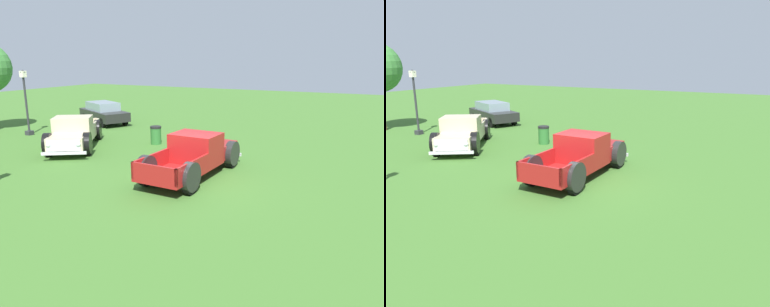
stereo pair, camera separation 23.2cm
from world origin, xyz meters
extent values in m
plane|color=#3D6B28|center=(0.00, 0.00, 0.00)|extent=(80.00, 80.00, 0.00)
cube|color=maroon|center=(2.35, 0.05, 0.70)|extent=(1.64, 1.66, 0.58)
cube|color=silver|center=(3.17, 0.03, 0.70)|extent=(0.11, 1.45, 0.49)
sphere|color=silver|center=(3.17, 0.67, 0.72)|extent=(0.21, 0.21, 0.21)
sphere|color=silver|center=(3.13, -0.62, 0.72)|extent=(0.21, 0.21, 0.21)
cube|color=maroon|center=(0.87, 0.10, 1.01)|extent=(1.43, 1.81, 1.22)
cube|color=#8C9EA8|center=(1.51, 0.08, 1.28)|extent=(0.09, 1.53, 0.54)
cube|color=maroon|center=(-0.94, 0.15, 0.46)|extent=(2.28, 1.84, 0.11)
cube|color=maroon|center=(-0.91, 0.99, 0.80)|extent=(2.23, 0.15, 0.58)
cube|color=maroon|center=(-0.96, -0.69, 0.80)|extent=(2.23, 0.15, 0.58)
cube|color=maroon|center=(-2.01, 0.18, 0.80)|extent=(0.14, 1.78, 0.58)
cylinder|color=black|center=(2.38, 0.94, 0.40)|extent=(0.81, 0.26, 0.81)
cylinder|color=#B7B7BC|center=(2.38, 0.95, 0.40)|extent=(0.33, 0.26, 0.32)
cylinder|color=black|center=(2.38, 0.94, 0.61)|extent=(1.03, 0.33, 1.02)
cylinder|color=black|center=(2.32, -0.84, 0.40)|extent=(0.81, 0.26, 0.81)
cylinder|color=#B7B7BC|center=(2.32, -0.85, 0.40)|extent=(0.33, 0.26, 0.32)
cylinder|color=black|center=(2.32, -0.84, 0.61)|extent=(1.03, 0.33, 1.02)
cylinder|color=black|center=(-1.18, 1.05, 0.40)|extent=(0.81, 0.26, 0.81)
cylinder|color=#B7B7BC|center=(-1.18, 1.06, 0.40)|extent=(0.33, 0.26, 0.32)
cylinder|color=black|center=(-1.18, 1.05, 0.61)|extent=(1.03, 0.33, 1.02)
cylinder|color=black|center=(-1.23, -0.73, 0.40)|extent=(0.81, 0.26, 0.81)
cylinder|color=#B7B7BC|center=(-1.23, -0.74, 0.40)|extent=(0.33, 0.26, 0.32)
cylinder|color=black|center=(-1.23, -0.73, 0.61)|extent=(1.03, 0.33, 1.02)
cube|color=silver|center=(3.21, 0.03, 0.36)|extent=(0.16, 1.94, 0.13)
cube|color=#C6B793|center=(0.59, 6.56, 0.69)|extent=(2.21, 2.22, 0.58)
cube|color=silver|center=(-0.10, 6.11, 0.69)|extent=(0.85, 1.25, 0.49)
sphere|color=silver|center=(0.28, 5.58, 0.72)|extent=(0.21, 0.21, 0.21)
sphere|color=silver|center=(-0.43, 6.66, 0.72)|extent=(0.21, 0.21, 0.21)
cube|color=#C6B793|center=(1.82, 7.37, 1.01)|extent=(2.13, 2.24, 1.22)
cube|color=#8C9EA8|center=(1.28, 7.02, 1.28)|extent=(0.88, 1.30, 0.54)
cube|color=#C6B793|center=(3.33, 8.36, 0.46)|extent=(2.83, 2.70, 0.11)
cube|color=#C6B793|center=(3.79, 7.66, 0.80)|extent=(1.91, 1.30, 0.58)
cube|color=#C6B793|center=(2.87, 9.07, 0.80)|extent=(1.91, 1.30, 0.58)
cube|color=#C6B793|center=(4.22, 8.95, 0.80)|extent=(1.05, 1.53, 0.58)
cylinder|color=black|center=(1.07, 5.81, 0.40)|extent=(0.80, 0.64, 0.81)
cylinder|color=#B7B7BC|center=(1.08, 5.80, 0.40)|extent=(0.41, 0.39, 0.32)
cylinder|color=black|center=(1.07, 5.81, 0.61)|extent=(1.01, 0.81, 1.02)
cylinder|color=black|center=(0.10, 7.30, 0.40)|extent=(0.80, 0.64, 0.81)
cylinder|color=#B7B7BC|center=(0.09, 7.31, 0.40)|extent=(0.41, 0.39, 0.32)
cylinder|color=black|center=(0.10, 7.30, 0.61)|extent=(1.01, 0.81, 1.02)
cylinder|color=black|center=(4.04, 7.77, 0.40)|extent=(0.80, 0.64, 0.81)
cylinder|color=#B7B7BC|center=(4.05, 7.76, 0.40)|extent=(0.41, 0.39, 0.32)
cylinder|color=black|center=(4.04, 7.77, 0.61)|extent=(1.01, 0.81, 1.02)
cylinder|color=black|center=(3.06, 9.25, 0.40)|extent=(0.80, 0.64, 0.81)
cylinder|color=#B7B7BC|center=(3.06, 9.26, 0.40)|extent=(0.41, 0.39, 0.32)
cylinder|color=black|center=(3.06, 9.25, 0.61)|extent=(1.01, 0.81, 1.02)
cube|color=silver|center=(-0.13, 6.08, 0.36)|extent=(1.15, 1.67, 0.13)
cube|color=black|center=(8.33, 10.94, 0.62)|extent=(3.52, 4.75, 0.60)
cube|color=#7F939E|center=(8.40, 11.07, 1.20)|extent=(2.43, 2.88, 0.55)
cylinder|color=black|center=(8.41, 9.24, 0.32)|extent=(0.46, 0.66, 0.64)
cylinder|color=black|center=(6.97, 9.93, 0.32)|extent=(0.46, 0.66, 0.64)
cylinder|color=black|center=(9.70, 11.94, 0.32)|extent=(0.46, 0.66, 0.64)
cylinder|color=black|center=(8.26, 12.63, 0.32)|extent=(0.46, 0.66, 0.64)
cube|color=#2D2D33|center=(3.19, 12.28, 0.12)|extent=(0.36, 0.36, 0.25)
cylinder|color=#2D2D33|center=(3.19, 12.28, 1.80)|extent=(0.12, 0.12, 3.11)
cube|color=#F2EACC|center=(3.19, 12.28, 3.54)|extent=(0.28, 0.28, 0.36)
cone|color=#2D2D33|center=(3.19, 12.28, 3.72)|extent=(0.32, 0.32, 0.14)
cylinder|color=#2D6B2D|center=(4.59, 4.32, 0.42)|extent=(0.56, 0.56, 0.85)
cylinder|color=black|center=(4.59, 4.32, 0.90)|extent=(0.59, 0.59, 0.10)
camera|label=1|loc=(-11.54, -6.07, 4.42)|focal=34.54mm
camera|label=2|loc=(-11.43, -6.28, 4.42)|focal=34.54mm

